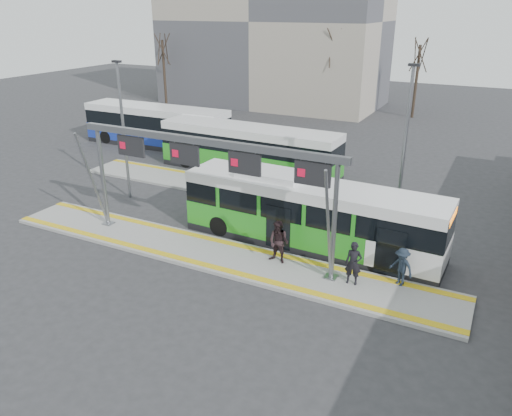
{
  "coord_description": "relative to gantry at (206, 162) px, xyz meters",
  "views": [
    {
      "loc": [
        10.93,
        -17.1,
        10.59
      ],
      "look_at": [
        0.65,
        3.0,
        1.37
      ],
      "focal_mm": 35.0,
      "sensor_mm": 36.0,
      "label": 1
    }
  ],
  "objects": [
    {
      "name": "apartment_block",
      "position": [
        -13.65,
        35.75,
        4.91
      ],
      "size": [
        24.5,
        12.5,
        18.4
      ],
      "color": "#A29887",
      "rests_on": "ground"
    },
    {
      "name": "lamp_east",
      "position": [
        7.08,
        6.36,
        0.02
      ],
      "size": [
        0.5,
        0.25,
        8.16
      ],
      "color": "slate",
      "rests_on": "ground"
    },
    {
      "name": "platform_main",
      "position": [
        0.35,
        -0.25,
        -4.22
      ],
      "size": [
        22.0,
        3.0,
        0.15
      ],
      "primitive_type": "cube",
      "color": "gray",
      "rests_on": "ground"
    },
    {
      "name": "tree_left",
      "position": [
        -4.7,
        30.29,
        2.44
      ],
      "size": [
        1.4,
        1.4,
        8.89
      ],
      "color": "#382B21",
      "rests_on": "ground"
    },
    {
      "name": "tree_mid",
      "position": [
        2.48,
        34.6,
        1.74
      ],
      "size": [
        1.4,
        1.4,
        7.96
      ],
      "color": "#382B21",
      "rests_on": "ground"
    },
    {
      "name": "passenger_c",
      "position": [
        8.49,
        0.78,
        -3.34
      ],
      "size": [
        1.2,
        0.98,
        1.61
      ],
      "primitive_type": "imported",
      "rotation": [
        0.0,
        0.0,
        -0.44
      ],
      "color": "#1A2430",
      "rests_on": "platform_main"
    },
    {
      "name": "passenger_b",
      "position": [
        3.35,
        0.29,
        -3.19
      ],
      "size": [
        0.98,
        0.79,
        1.92
      ],
      "primitive_type": "imported",
      "rotation": [
        0.0,
        0.0,
        -0.07
      ],
      "color": "black",
      "rests_on": "platform_main"
    },
    {
      "name": "gantry",
      "position": [
        0.0,
        0.0,
        0.0
      ],
      "size": [
        13.0,
        1.68,
        5.2
      ],
      "color": "slate",
      "rests_on": "platform_main"
    },
    {
      "name": "lamp_west",
      "position": [
        -7.93,
        3.83,
        -0.14
      ],
      "size": [
        0.5,
        0.25,
        7.84
      ],
      "color": "slate",
      "rests_on": "ground"
    },
    {
      "name": "tree_far",
      "position": [
        -23.26,
        28.08,
        1.81
      ],
      "size": [
        1.4,
        1.4,
        8.05
      ],
      "color": "#382B21",
      "rests_on": "ground"
    },
    {
      "name": "bg_bus_blue",
      "position": [
        -13.68,
        14.0,
        -2.73
      ],
      "size": [
        12.23,
        2.91,
        3.18
      ],
      "rotation": [
        0.0,
        0.0,
        0.02
      ],
      "color": "black",
      "rests_on": "ground"
    },
    {
      "name": "passenger_a",
      "position": [
        6.76,
        0.01,
        -3.25
      ],
      "size": [
        0.7,
        0.5,
        1.81
      ],
      "primitive_type": "imported",
      "rotation": [
        0.0,
        0.0,
        0.11
      ],
      "color": "black",
      "rests_on": "platform_main"
    },
    {
      "name": "tactile_second",
      "position": [
        -3.65,
        8.9,
        -4.14
      ],
      "size": [
        20.0,
        0.35,
        0.02
      ],
      "color": "gold",
      "rests_on": "platform_second"
    },
    {
      "name": "bg_bus_green",
      "position": [
        -3.92,
        11.31,
        -2.75
      ],
      "size": [
        12.61,
        2.99,
        3.14
      ],
      "rotation": [
        0.0,
        0.0,
        -0.03
      ],
      "color": "black",
      "rests_on": "ground"
    },
    {
      "name": "tactile_main",
      "position": [
        0.35,
        -0.25,
        -4.14
      ],
      "size": [
        22.0,
        2.65,
        0.02
      ],
      "color": "gold",
      "rests_on": "platform_main"
    },
    {
      "name": "ground",
      "position": [
        0.35,
        -0.25,
        -4.3
      ],
      "size": [
        120.0,
        120.0,
        0.0
      ],
      "primitive_type": "plane",
      "color": "#2D2D30",
      "rests_on": "ground"
    },
    {
      "name": "platform_second",
      "position": [
        -3.65,
        7.75,
        -4.22
      ],
      "size": [
        20.0,
        3.0,
        0.15
      ],
      "primitive_type": "cube",
      "color": "gray",
      "rests_on": "ground"
    },
    {
      "name": "hero_bus",
      "position": [
        3.8,
        2.76,
        -2.75
      ],
      "size": [
        12.36,
        3.03,
        3.38
      ],
      "rotation": [
        0.0,
        0.0,
        -0.03
      ],
      "color": "black",
      "rests_on": "ground"
    }
  ]
}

